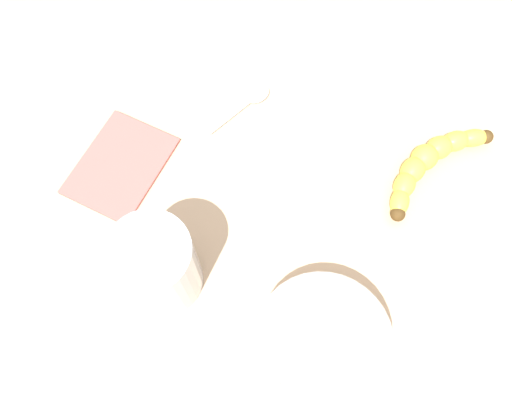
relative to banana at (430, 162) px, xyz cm
name	(u,v)px	position (x,y,z in cm)	size (l,w,h in cm)	color
wooden_tabletop	(270,199)	(14.21, -16.50, -3.25)	(120.00, 120.00, 3.00)	#D5B18F
banana	(430,162)	(0.00, 0.00, 0.00)	(18.65, 9.41, 3.49)	#F2E247
smoothie_glass	(158,268)	(30.96, -22.02, 3.86)	(9.36, 9.36, 12.21)	silver
ceramic_bowl	(322,342)	(28.36, -1.73, 1.15)	(15.84, 15.84, 4.86)	white
teaspoon	(255,97)	(2.06, -25.98, -1.35)	(11.14, 4.61, 0.80)	silver
folded_napkin	(120,166)	(20.95, -36.32, -1.45)	(14.31, 10.71, 0.60)	#BC6660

